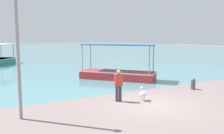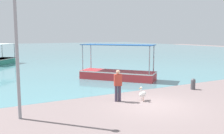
% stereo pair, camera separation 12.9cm
% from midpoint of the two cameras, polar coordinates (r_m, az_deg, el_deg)
% --- Properties ---
extents(ground, '(120.00, 120.00, 0.00)m').
position_cam_midpoint_polar(ground, '(12.96, 9.31, -8.51)').
color(ground, slate).
extents(harbor_water, '(110.00, 90.00, 0.00)m').
position_cam_midpoint_polar(harbor_water, '(58.42, -21.06, 3.48)').
color(harbor_water, teal).
rests_on(harbor_water, ground).
extents(fishing_boat_outer, '(5.23, 5.69, 2.76)m').
position_cam_midpoint_polar(fishing_boat_outer, '(19.76, 1.48, -1.33)').
color(fishing_boat_outer, red).
rests_on(fishing_boat_outer, harbor_water).
extents(pelican, '(0.77, 0.48, 0.80)m').
position_cam_midpoint_polar(pelican, '(13.57, 7.27, -6.11)').
color(pelican, '#E0997A').
rests_on(pelican, ground).
extents(lamp_post, '(0.28, 0.28, 6.43)m').
position_cam_midpoint_polar(lamp_post, '(10.89, -20.78, 7.18)').
color(lamp_post, gray).
rests_on(lamp_post, ground).
extents(mooring_bollard, '(0.31, 0.31, 0.72)m').
position_cam_midpoint_polar(mooring_bollard, '(17.04, 18.24, -3.61)').
color(mooring_bollard, '#47474C').
rests_on(mooring_bollard, ground).
extents(fisherman_standing, '(0.45, 0.33, 1.69)m').
position_cam_midpoint_polar(fisherman_standing, '(13.23, 1.64, -4.04)').
color(fisherman_standing, '#3D3347').
rests_on(fisherman_standing, ground).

